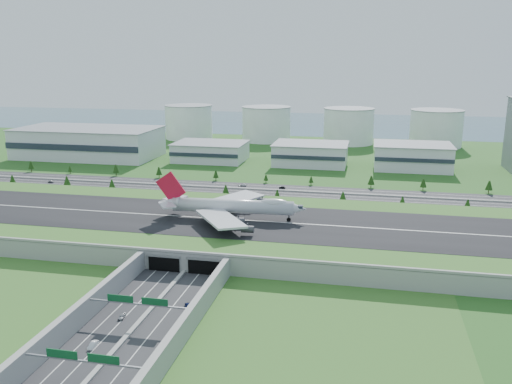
% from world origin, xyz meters
% --- Properties ---
extents(ground, '(1200.00, 1200.00, 0.00)m').
position_xyz_m(ground, '(0.00, 0.00, 0.00)').
color(ground, '#1F4716').
rests_on(ground, ground).
extents(airfield_deck, '(520.00, 100.00, 9.20)m').
position_xyz_m(airfield_deck, '(0.00, -0.09, 4.12)').
color(airfield_deck, '#969791').
rests_on(airfield_deck, ground).
extents(underpass_road, '(38.80, 120.40, 8.00)m').
position_xyz_m(underpass_road, '(0.00, -99.42, 3.43)').
color(underpass_road, '#28282B').
rests_on(underpass_road, ground).
extents(sign_gantry_near, '(38.70, 0.70, 9.80)m').
position_xyz_m(sign_gantry_near, '(0.00, -95.04, 6.95)').
color(sign_gantry_near, gray).
rests_on(sign_gantry_near, ground).
extents(sign_gantry_far, '(38.70, 0.70, 9.80)m').
position_xyz_m(sign_gantry_far, '(0.00, -130.04, 6.95)').
color(sign_gantry_far, gray).
rests_on(sign_gantry_far, ground).
extents(north_expressway, '(560.00, 36.00, 0.12)m').
position_xyz_m(north_expressway, '(0.00, 95.00, 0.06)').
color(north_expressway, '#28282B').
rests_on(north_expressway, ground).
extents(tree_row, '(504.41, 48.68, 8.37)m').
position_xyz_m(tree_row, '(3.78, 95.58, 4.77)').
color(tree_row, '#3D2819').
rests_on(tree_row, ground).
extents(hangar_west, '(120.00, 60.00, 25.00)m').
position_xyz_m(hangar_west, '(-170.00, 185.00, 12.50)').
color(hangar_west, silver).
rests_on(hangar_west, ground).
extents(hangar_mid_a, '(58.00, 42.00, 15.00)m').
position_xyz_m(hangar_mid_a, '(-60.00, 190.00, 7.50)').
color(hangar_mid_a, silver).
rests_on(hangar_mid_a, ground).
extents(hangar_mid_b, '(58.00, 42.00, 17.00)m').
position_xyz_m(hangar_mid_b, '(25.00, 190.00, 8.50)').
color(hangar_mid_b, silver).
rests_on(hangar_mid_b, ground).
extents(hangar_mid_c, '(58.00, 42.00, 19.00)m').
position_xyz_m(hangar_mid_c, '(105.00, 190.00, 9.50)').
color(hangar_mid_c, silver).
rests_on(hangar_mid_c, ground).
extents(fuel_tank_a, '(50.00, 50.00, 35.00)m').
position_xyz_m(fuel_tank_a, '(-120.00, 310.00, 17.50)').
color(fuel_tank_a, silver).
rests_on(fuel_tank_a, ground).
extents(fuel_tank_b, '(50.00, 50.00, 35.00)m').
position_xyz_m(fuel_tank_b, '(-35.00, 310.00, 17.50)').
color(fuel_tank_b, silver).
rests_on(fuel_tank_b, ground).
extents(fuel_tank_c, '(50.00, 50.00, 35.00)m').
position_xyz_m(fuel_tank_c, '(50.00, 310.00, 17.50)').
color(fuel_tank_c, silver).
rests_on(fuel_tank_c, ground).
extents(fuel_tank_d, '(50.00, 50.00, 35.00)m').
position_xyz_m(fuel_tank_d, '(135.00, 310.00, 17.50)').
color(fuel_tank_d, silver).
rests_on(fuel_tank_d, ground).
extents(bay_water, '(1200.00, 260.00, 0.06)m').
position_xyz_m(bay_water, '(0.00, 480.00, 0.03)').
color(bay_water, '#3B5F71').
rests_on(bay_water, ground).
extents(boeing_747, '(75.16, 70.87, 23.22)m').
position_xyz_m(boeing_747, '(6.81, 1.68, 14.56)').
color(boeing_747, silver).
rests_on(boeing_747, airfield_deck).
extents(car_0, '(2.22, 4.59, 1.51)m').
position_xyz_m(car_0, '(-7.15, -92.48, 0.88)').
color(car_0, '#ADAEB2').
rests_on(car_0, ground).
extents(car_1, '(1.91, 4.88, 1.58)m').
position_xyz_m(car_1, '(-7.38, -111.82, 0.91)').
color(car_1, white).
rests_on(car_1, ground).
extents(car_2, '(3.79, 5.22, 1.32)m').
position_xyz_m(car_2, '(11.93, -79.99, 0.78)').
color(car_2, '#0D1641').
rests_on(car_2, ground).
extents(car_4, '(4.75, 3.25, 1.50)m').
position_xyz_m(car_4, '(-145.34, 85.11, 0.87)').
color(car_4, slate).
rests_on(car_4, ground).
extents(car_5, '(4.43, 1.73, 1.44)m').
position_xyz_m(car_5, '(15.87, 101.56, 0.84)').
color(car_5, black).
rests_on(car_5, ground).
extents(car_7, '(5.87, 2.62, 1.67)m').
position_xyz_m(car_7, '(-11.81, 103.06, 0.96)').
color(car_7, silver).
rests_on(car_7, ground).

